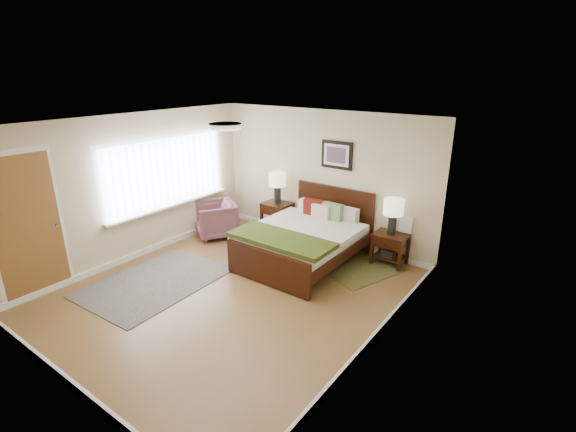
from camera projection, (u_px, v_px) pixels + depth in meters
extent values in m
plane|color=brown|center=(234.00, 291.00, 6.29)|extent=(5.00, 5.00, 0.00)
cube|color=beige|center=(323.00, 178.00, 7.78)|extent=(4.50, 0.04, 2.50)
cube|color=beige|center=(47.00, 283.00, 3.97)|extent=(4.50, 0.04, 2.50)
cube|color=beige|center=(134.00, 188.00, 7.12)|extent=(0.04, 5.00, 2.50)
cube|color=beige|center=(377.00, 253.00, 4.63)|extent=(0.04, 5.00, 2.50)
cube|color=white|center=(225.00, 123.00, 5.46)|extent=(4.50, 5.00, 0.02)
cube|color=silver|center=(167.00, 172.00, 7.60)|extent=(0.02, 2.72, 1.32)
cube|color=silver|center=(167.00, 172.00, 7.59)|extent=(0.01, 2.60, 1.20)
cube|color=silver|center=(172.00, 205.00, 7.78)|extent=(0.10, 2.72, 0.04)
cube|color=silver|center=(27.00, 226.00, 5.84)|extent=(0.01, 1.00, 2.18)
cube|color=brown|center=(28.00, 229.00, 5.84)|extent=(0.01, 0.90, 2.10)
cylinder|color=#999999|center=(57.00, 225.00, 6.14)|extent=(0.04, 0.04, 0.04)
cylinder|color=white|center=(225.00, 127.00, 5.47)|extent=(0.40, 0.40, 0.07)
cylinder|color=beige|center=(225.00, 124.00, 5.46)|extent=(0.44, 0.44, 0.01)
cube|color=black|center=(334.00, 215.00, 7.81)|extent=(1.59, 0.06, 1.12)
cube|color=black|center=(267.00, 268.00, 6.37)|extent=(1.59, 0.06, 0.56)
cube|color=black|center=(269.00, 236.00, 7.55)|extent=(0.06, 1.99, 0.18)
cube|color=black|center=(343.00, 257.00, 6.71)|extent=(0.06, 1.99, 0.18)
cube|color=beige|center=(304.00, 238.00, 7.09)|extent=(1.49, 1.97, 0.22)
cube|color=beige|center=(301.00, 232.00, 6.96)|extent=(1.67, 1.74, 0.10)
cube|color=#3A4213|center=(281.00, 240.00, 6.53)|extent=(1.71, 0.70, 0.07)
cube|color=beige|center=(312.00, 207.00, 7.77)|extent=(0.50, 0.18, 0.26)
cube|color=beige|center=(345.00, 214.00, 7.38)|extent=(0.50, 0.18, 0.26)
cube|color=#5B110A|center=(314.00, 208.00, 7.59)|extent=(0.39, 0.17, 0.32)
cube|color=#6D8D51|center=(333.00, 212.00, 7.37)|extent=(0.39, 0.16, 0.32)
cube|color=beige|center=(321.00, 212.00, 7.43)|extent=(0.34, 0.13, 0.28)
cube|color=black|center=(337.00, 155.00, 7.44)|extent=(0.62, 0.03, 0.50)
cube|color=silver|center=(336.00, 155.00, 7.42)|extent=(0.50, 0.01, 0.38)
cube|color=#A52D23|center=(336.00, 155.00, 7.41)|extent=(0.38, 0.01, 0.28)
cube|color=black|center=(278.00, 204.00, 8.31)|extent=(0.54, 0.49, 0.05)
cube|color=black|center=(262.00, 220.00, 8.39)|extent=(0.05, 0.05, 0.60)
cube|color=black|center=(281.00, 225.00, 8.12)|extent=(0.05, 0.05, 0.60)
cube|color=black|center=(275.00, 214.00, 8.71)|extent=(0.05, 0.05, 0.60)
cube|color=black|center=(294.00, 219.00, 8.45)|extent=(0.05, 0.05, 0.60)
cube|color=black|center=(271.00, 212.00, 8.17)|extent=(0.48, 0.03, 0.14)
cube|color=black|center=(391.00, 236.00, 7.01)|extent=(0.56, 0.42, 0.05)
cube|color=black|center=(372.00, 250.00, 7.10)|extent=(0.05, 0.05, 0.51)
cube|color=black|center=(400.00, 258.00, 6.82)|extent=(0.05, 0.05, 0.51)
cube|color=black|center=(381.00, 244.00, 7.37)|extent=(0.05, 0.05, 0.51)
cube|color=black|center=(408.00, 250.00, 7.10)|extent=(0.05, 0.05, 0.51)
cube|color=black|center=(386.00, 245.00, 6.89)|extent=(0.50, 0.03, 0.14)
cube|color=black|center=(389.00, 256.00, 7.13)|extent=(0.50, 0.36, 0.03)
cube|color=black|center=(389.00, 255.00, 7.12)|extent=(0.20, 0.26, 0.03)
cube|color=black|center=(390.00, 253.00, 7.11)|extent=(0.20, 0.26, 0.03)
cube|color=black|center=(390.00, 251.00, 7.10)|extent=(0.20, 0.26, 0.03)
cube|color=black|center=(390.00, 249.00, 7.09)|extent=(0.20, 0.26, 0.03)
cylinder|color=black|center=(278.00, 195.00, 8.24)|extent=(0.14, 0.14, 0.32)
cylinder|color=black|center=(277.00, 186.00, 8.18)|extent=(0.02, 0.02, 0.06)
cylinder|color=beige|center=(277.00, 179.00, 8.14)|extent=(0.33, 0.33, 0.26)
cylinder|color=black|center=(392.00, 225.00, 6.94)|extent=(0.14, 0.14, 0.32)
cylinder|color=black|center=(393.00, 215.00, 6.88)|extent=(0.02, 0.02, 0.06)
cylinder|color=beige|center=(394.00, 207.00, 6.83)|extent=(0.33, 0.33, 0.26)
imported|color=brown|center=(216.00, 219.00, 8.26)|extent=(1.05, 1.05, 0.70)
cube|color=#0C1E3D|center=(155.00, 282.00, 6.56)|extent=(1.58, 2.17, 0.01)
cube|color=black|center=(364.00, 270.00, 6.95)|extent=(1.22, 1.47, 0.01)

